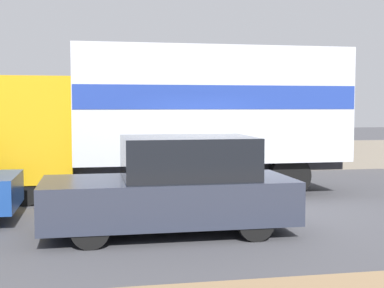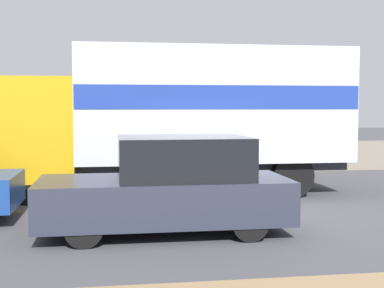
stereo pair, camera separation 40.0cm
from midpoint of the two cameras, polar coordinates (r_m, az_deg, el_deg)
The scene contains 4 objects.
ground_plane at distance 10.49m, azimuth 1.55°, elevation -8.12°, with size 80.00×80.00×0.00m, color #47474C.
stone_wall_backdrop at distance 17.58m, azimuth -3.54°, elevation -1.52°, with size 60.00×0.35×0.99m.
box_truck at distance 13.34m, azimuth -2.11°, elevation 3.51°, with size 8.80×2.49×3.62m.
car_hatchback at distance 9.31m, azimuth -3.15°, elevation -4.61°, with size 4.31×1.80×1.69m.
Camera 1 is at (-2.38, -9.98, 2.23)m, focal length 50.00 mm.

